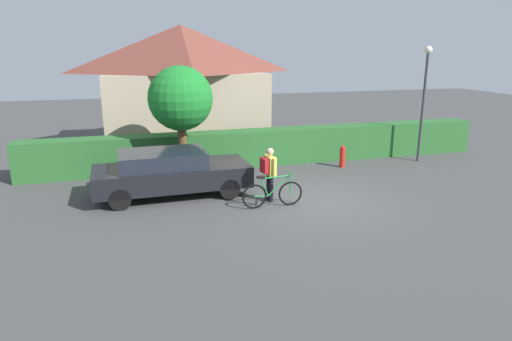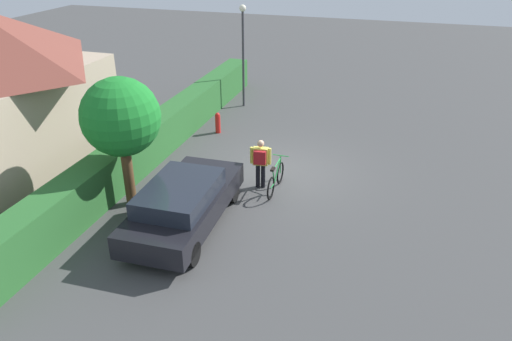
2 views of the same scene
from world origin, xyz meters
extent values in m
plane|color=#434343|center=(0.00, 0.00, 0.00)|extent=(60.00, 60.00, 0.00)
cube|color=#29632B|center=(0.00, 4.53, 0.65)|extent=(17.41, 0.90, 1.30)
cube|color=black|center=(-3.86, 1.67, 0.60)|extent=(4.53, 1.94, 0.61)
cube|color=#1E232D|center=(-4.12, 1.66, 1.13)|extent=(2.49, 1.66, 0.45)
cylinder|color=black|center=(-2.36, 2.53, 0.30)|extent=(0.61, 0.20, 0.60)
cylinder|color=black|center=(-2.32, 0.89, 0.30)|extent=(0.61, 0.20, 0.60)
cylinder|color=black|center=(-5.40, 2.45, 0.30)|extent=(0.61, 0.20, 0.60)
cylinder|color=black|center=(-5.36, 0.81, 0.30)|extent=(0.61, 0.20, 0.60)
torus|color=black|center=(-0.82, -0.11, 0.34)|extent=(0.69, 0.06, 0.69)
torus|color=black|center=(-1.85, -0.10, 0.34)|extent=(0.69, 0.06, 0.69)
cylinder|color=#268C3F|center=(-1.14, -0.11, 0.62)|extent=(0.67, 0.04, 0.61)
cylinder|color=#268C3F|center=(-1.56, -0.10, 0.59)|extent=(0.25, 0.04, 0.54)
cylinder|color=#268C3F|center=(-1.27, -0.10, 0.85)|extent=(0.81, 0.05, 0.07)
cylinder|color=#268C3F|center=(-1.65, -0.10, 0.34)|extent=(0.40, 0.04, 0.05)
cylinder|color=#268C3F|center=(-0.82, -0.11, 0.62)|extent=(0.04, 0.04, 0.56)
cube|color=black|center=(-1.67, -0.10, 0.88)|extent=(0.22, 0.10, 0.06)
cylinder|color=#268C3F|center=(-0.82, -0.11, 0.94)|extent=(0.03, 0.50, 0.03)
cylinder|color=black|center=(-1.26, 0.47, 0.38)|extent=(0.13, 0.13, 0.77)
cylinder|color=black|center=(-1.24, 0.32, 0.38)|extent=(0.13, 0.13, 0.77)
cube|color=#D8CC4C|center=(-1.25, 0.40, 1.04)|extent=(0.26, 0.47, 0.54)
sphere|color=tan|center=(-1.25, 0.40, 1.45)|extent=(0.21, 0.21, 0.21)
cylinder|color=#D8CC4C|center=(-1.29, 0.67, 1.05)|extent=(0.09, 0.09, 0.52)
cylinder|color=#D8CC4C|center=(-1.21, 0.12, 1.05)|extent=(0.09, 0.09, 0.52)
cube|color=#A6191E|center=(-1.41, 0.37, 1.07)|extent=(0.21, 0.38, 0.41)
cylinder|color=#38383D|center=(5.72, 3.28, 2.03)|extent=(0.10, 0.10, 4.05)
sphere|color=#F2EDCC|center=(5.72, 3.28, 4.17)|extent=(0.28, 0.28, 0.28)
cylinder|color=brown|center=(-3.29, 3.65, 1.01)|extent=(0.29, 0.29, 2.01)
sphere|color=#1C7B29|center=(-3.29, 3.65, 2.65)|extent=(2.12, 2.12, 2.12)
cylinder|color=red|center=(2.45, 3.23, 0.35)|extent=(0.20, 0.20, 0.70)
sphere|color=red|center=(2.45, 3.23, 0.72)|extent=(0.18, 0.18, 0.18)
camera|label=1|loc=(-4.99, -11.11, 4.23)|focal=31.24mm
camera|label=2|loc=(-13.69, -3.33, 7.13)|focal=33.90mm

